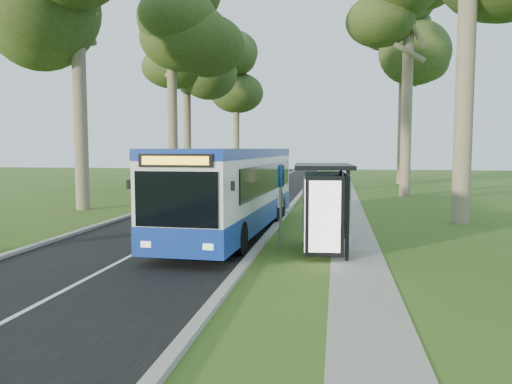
% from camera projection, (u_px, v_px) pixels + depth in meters
% --- Properties ---
extents(ground, '(120.00, 120.00, 0.00)m').
position_uv_depth(ground, '(261.00, 245.00, 16.14)').
color(ground, '#35581B').
rests_on(ground, ground).
extents(road, '(7.00, 100.00, 0.02)m').
position_uv_depth(road, '(224.00, 207.00, 26.53)').
color(road, black).
rests_on(road, ground).
extents(kerb_east, '(0.25, 100.00, 0.12)m').
position_uv_depth(kerb_east, '(290.00, 207.00, 25.97)').
color(kerb_east, '#9E9B93').
rests_on(kerb_east, ground).
extents(kerb_west, '(0.25, 100.00, 0.12)m').
position_uv_depth(kerb_west, '(162.00, 205.00, 27.09)').
color(kerb_west, '#9E9B93').
rests_on(kerb_west, ground).
extents(centre_line, '(0.12, 100.00, 0.00)m').
position_uv_depth(centre_line, '(224.00, 207.00, 26.53)').
color(centre_line, white).
rests_on(centre_line, road).
extents(footpath, '(1.50, 100.00, 0.02)m').
position_uv_depth(footpath, '(348.00, 210.00, 25.50)').
color(footpath, gray).
rests_on(footpath, ground).
extents(bus, '(2.97, 11.88, 3.12)m').
position_uv_depth(bus, '(234.00, 190.00, 18.22)').
color(bus, white).
rests_on(bus, ground).
extents(bus_stop_sign, '(0.17, 0.36, 2.66)m').
position_uv_depth(bus_stop_sign, '(281.00, 197.00, 15.29)').
color(bus_stop_sign, gray).
rests_on(bus_stop_sign, ground).
extents(bus_shelter, '(1.88, 3.20, 2.66)m').
position_uv_depth(bus_shelter, '(327.00, 191.00, 14.59)').
color(bus_shelter, black).
rests_on(bus_shelter, ground).
extents(litter_bin, '(0.60, 0.60, 1.04)m').
position_uv_depth(litter_bin, '(314.00, 228.00, 16.26)').
color(litter_bin, black).
rests_on(litter_bin, ground).
extents(car_white, '(3.52, 5.07, 1.60)m').
position_uv_depth(car_white, '(188.00, 178.00, 39.55)').
color(car_white, silver).
rests_on(car_white, ground).
extents(car_silver, '(3.03, 4.53, 1.41)m').
position_uv_depth(car_silver, '(207.00, 175.00, 45.22)').
color(car_silver, '#9A9CA1').
rests_on(car_silver, ground).
extents(tree_west_c, '(5.20, 5.20, 15.65)m').
position_uv_depth(tree_west_c, '(171.00, 25.00, 34.27)').
color(tree_west_c, '#7A6B56').
rests_on(tree_west_c, ground).
extents(tree_west_d, '(5.20, 5.20, 15.66)m').
position_uv_depth(tree_west_d, '(186.00, 53.00, 44.42)').
color(tree_west_d, '#7A6B56').
rests_on(tree_west_d, ground).
extents(tree_west_e, '(5.20, 5.20, 14.83)m').
position_uv_depth(tree_west_e, '(236.00, 76.00, 53.91)').
color(tree_west_e, '#7A6B56').
rests_on(tree_west_e, ground).
extents(tree_east_c, '(5.20, 5.20, 15.98)m').
position_uv_depth(tree_east_c, '(409.00, 11.00, 31.73)').
color(tree_east_c, '#7A6B56').
rests_on(tree_east_c, ground).
extents(tree_east_d, '(5.20, 5.20, 16.05)m').
position_uv_depth(tree_east_d, '(404.00, 47.00, 43.33)').
color(tree_east_d, '#7A6B56').
rests_on(tree_east_d, ground).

